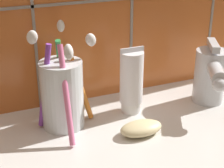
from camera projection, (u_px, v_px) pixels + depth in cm
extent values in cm
cube|color=silver|center=(157.00, 131.00, 63.94)|extent=(73.66, 30.36, 2.00)
cylinder|color=silver|center=(62.00, 95.00, 61.57)|extent=(7.05, 7.05, 11.48)
cylinder|color=orange|center=(80.00, 85.00, 62.42)|extent=(4.47, 1.11, 13.25)
ellipsoid|color=white|center=(91.00, 40.00, 59.97)|extent=(2.27, 1.40, 2.57)
cylinder|color=green|center=(62.00, 76.00, 64.22)|extent=(2.84, 5.29, 14.46)
ellipsoid|color=white|center=(61.00, 26.00, 63.22)|extent=(2.06, 2.60, 2.61)
cylinder|color=purple|center=(45.00, 86.00, 60.20)|extent=(3.27, 2.04, 14.44)
ellipsoid|color=white|center=(32.00, 37.00, 56.82)|extent=(2.36, 1.97, 2.44)
cylinder|color=pink|center=(66.00, 95.00, 57.31)|extent=(1.51, 7.10, 14.67)
ellipsoid|color=white|center=(69.00, 52.00, 50.87)|extent=(1.51, 2.53, 2.69)
cylinder|color=white|center=(131.00, 106.00, 67.99)|extent=(3.52, 3.52, 2.06)
cylinder|color=white|center=(132.00, 77.00, 65.64)|extent=(4.14, 4.14, 9.38)
cube|color=silver|center=(132.00, 50.00, 63.55)|extent=(4.34, 0.36, 0.80)
cylinder|color=silver|center=(210.00, 76.00, 70.40)|extent=(5.90, 5.90, 10.16)
cylinder|color=silver|center=(215.00, 70.00, 65.45)|extent=(6.15, 8.60, 2.65)
sphere|color=silver|center=(219.00, 85.00, 62.04)|extent=(2.48, 2.48, 2.48)
cube|color=silver|center=(213.00, 45.00, 67.90)|extent=(3.98, 5.98, 1.20)
ellipsoid|color=beige|center=(141.00, 128.00, 60.80)|extent=(7.21, 4.22, 2.20)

